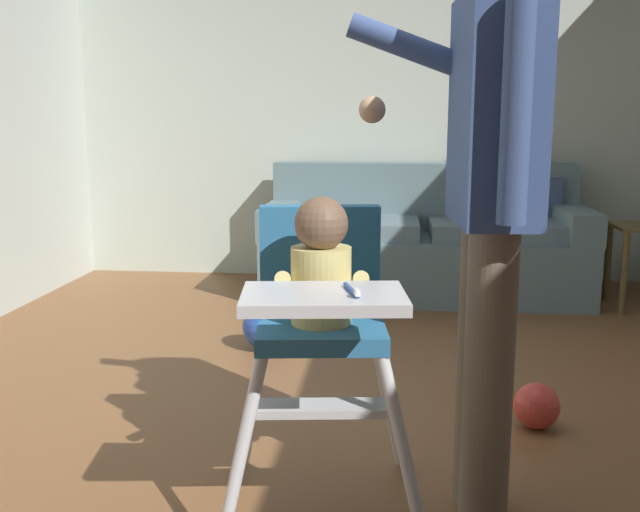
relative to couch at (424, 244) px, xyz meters
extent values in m
cube|color=brown|center=(-0.39, -2.46, -0.38)|extent=(5.87, 7.49, 0.10)
cube|color=#B9C5B7|center=(-0.39, 0.52, 1.00)|extent=(5.07, 0.06, 2.66)
cube|color=slate|center=(-0.01, -0.06, -0.13)|extent=(2.08, 0.84, 0.40)
cube|color=slate|center=(-0.01, 0.27, 0.30)|extent=(2.08, 0.22, 0.46)
cube|color=slate|center=(-0.96, -0.06, 0.17)|extent=(0.20, 0.84, 0.20)
cube|color=slate|center=(0.94, -0.06, 0.17)|extent=(0.20, 0.84, 0.20)
cube|color=slate|center=(-0.46, -0.11, 0.12)|extent=(0.83, 0.60, 0.11)
cube|color=slate|center=(0.44, -0.11, 0.12)|extent=(0.83, 0.60, 0.11)
cube|color=#3D4C75|center=(0.73, 0.14, 0.27)|extent=(0.34, 0.11, 0.34)
cylinder|color=silver|center=(-0.60, -3.09, -0.06)|extent=(0.15, 0.18, 0.54)
cylinder|color=silver|center=(-0.17, -3.03, -0.06)|extent=(0.18, 0.15, 0.54)
cylinder|color=silver|center=(-0.66, -2.65, -0.06)|extent=(0.18, 0.15, 0.54)
cylinder|color=silver|center=(-0.22, -2.60, -0.06)|extent=(0.15, 0.18, 0.54)
cube|color=teal|center=(-0.41, -2.84, 0.23)|extent=(0.40, 0.40, 0.05)
cube|color=teal|center=(-0.43, -2.69, 0.41)|extent=(0.37, 0.11, 0.32)
cube|color=silver|center=(-0.38, -3.13, 0.39)|extent=(0.43, 0.31, 0.03)
cube|color=silver|center=(-0.40, -2.95, 0.03)|extent=(0.41, 0.15, 0.02)
cylinder|color=#E1CC78|center=(-0.41, -2.86, 0.36)|extent=(0.19, 0.19, 0.22)
sphere|color=brown|center=(-0.41, -2.87, 0.54)|extent=(0.15, 0.15, 0.15)
cylinder|color=#E1CC78|center=(-0.51, -2.91, 0.37)|extent=(0.06, 0.15, 0.10)
cylinder|color=#E1CC78|center=(-0.30, -2.89, 0.37)|extent=(0.06, 0.15, 0.10)
cylinder|color=blue|center=(-0.31, -3.12, 0.41)|extent=(0.05, 0.13, 0.01)
cube|color=white|center=(-0.29, -3.18, 0.42)|extent=(0.02, 0.03, 0.02)
cylinder|color=#6F5F4F|center=(0.06, -2.75, 0.10)|extent=(0.14, 0.14, 0.87)
cylinder|color=#6F5F4F|center=(0.06, -2.87, 0.10)|extent=(0.14, 0.14, 0.87)
cube|color=#374D80|center=(0.06, -2.81, 0.85)|extent=(0.23, 0.41, 0.61)
cylinder|color=#374D80|center=(-0.12, -2.64, 1.01)|extent=(0.48, 0.10, 0.23)
sphere|color=tan|center=(-0.28, -2.65, 0.85)|extent=(0.08, 0.08, 0.08)
cylinder|color=#374D80|center=(0.08, -3.05, 0.85)|extent=(0.07, 0.07, 0.55)
sphere|color=#284CB7|center=(-0.85, -1.33, -0.21)|extent=(0.24, 0.24, 0.24)
sphere|color=#D13D33|center=(0.34, -2.18, -0.24)|extent=(0.18, 0.18, 0.18)
cylinder|color=brown|center=(1.17, -0.45, -0.08)|extent=(0.04, 0.04, 0.50)
cylinder|color=brown|center=(1.17, -0.11, -0.08)|extent=(0.04, 0.04, 0.50)
camera|label=1|loc=(-0.21, -4.84, 0.82)|focal=40.79mm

